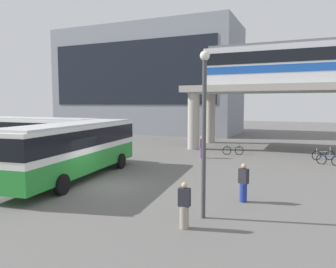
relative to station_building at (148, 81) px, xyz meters
name	(u,v)px	position (x,y,z in m)	size (l,w,h in m)	color
ground_plane	(175,157)	(13.20, -21.36, -7.81)	(120.00, 120.00, 0.00)	#605E5B
station_building	(148,81)	(0.00, 0.00, 0.00)	(27.68, 11.33, 15.61)	gray
train	(334,62)	(24.82, -13.25, 0.16)	(22.83, 2.96, 3.84)	silver
bus_main	(74,145)	(10.70, -30.52, -5.82)	(3.82, 11.26, 3.22)	#268C33
bus_secondary	(35,133)	(3.25, -26.07, -5.82)	(11.05, 2.80, 3.22)	red
bicycle_blue	(329,160)	(24.40, -20.08, -7.45)	(1.66, 0.78, 1.04)	black
bicycle_green	(233,150)	(17.18, -17.98, -7.45)	(1.68, 0.72, 1.04)	black
bicycle_silver	(323,155)	(24.12, -17.79, -7.45)	(1.65, 0.80, 1.04)	black
pedestrian_at_kerb	(184,207)	(19.08, -35.05, -7.05)	(0.41, 0.32, 1.63)	gray
pedestrian_by_bike_rack	(243,184)	(20.40, -31.16, -7.01)	(0.47, 0.39, 1.70)	navy
pedestrian_waiting_near_stop	(202,148)	(15.23, -20.70, -6.99)	(0.38, 0.46, 1.74)	#724C8C
lamp_post	(204,121)	(19.37, -33.79, -4.13)	(0.36, 0.36, 6.22)	#3F3F44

